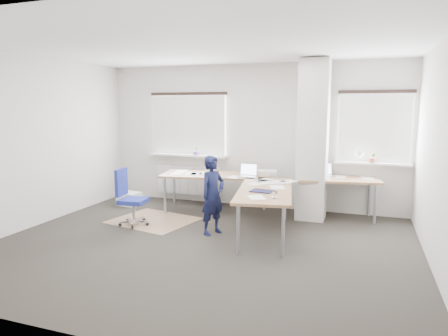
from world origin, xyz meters
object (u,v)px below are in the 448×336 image
(desk_side, at_px, (338,180))
(task_chair, at_px, (132,210))
(person, at_px, (213,195))
(desk_main, at_px, (241,183))

(desk_side, xyz_separation_m, task_chair, (-3.24, -1.59, -0.42))
(task_chair, height_order, person, person)
(desk_main, height_order, task_chair, desk_main)
(desk_main, distance_m, task_chair, 1.90)
(desk_main, xyz_separation_m, task_chair, (-1.68, -0.77, -0.43))
(desk_side, relative_size, person, 1.21)
(person, bearing_deg, task_chair, 116.79)
(desk_main, distance_m, person, 0.79)
(desk_main, height_order, desk_side, desk_side)
(task_chair, bearing_deg, desk_side, 19.77)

